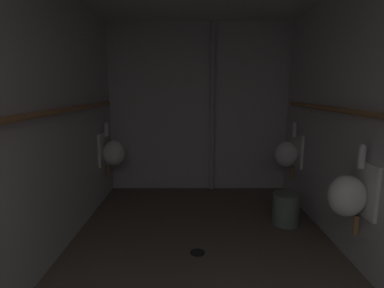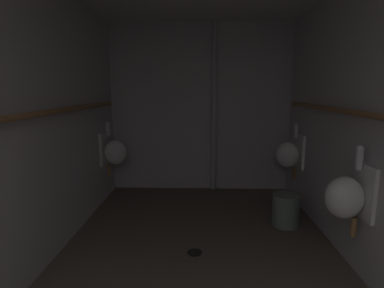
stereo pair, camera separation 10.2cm
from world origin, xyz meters
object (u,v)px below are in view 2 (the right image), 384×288
object	(u,v)px
urinal_right_mid	(347,196)
standpipe_back_wall	(214,109)
urinal_right_far	(289,154)
floor_drain	(195,252)
urinal_left_mid	(114,152)
waste_bin	(286,210)

from	to	relation	value
urinal_right_mid	standpipe_back_wall	bearing A→B (deg)	114.88
urinal_right_far	standpipe_back_wall	size ratio (longest dim) A/B	0.31
urinal_right_far	floor_drain	world-z (taller)	urinal_right_far
urinal_left_mid	standpipe_back_wall	world-z (taller)	standpipe_back_wall
urinal_left_mid	urinal_right_mid	size ratio (longest dim) A/B	1.00
urinal_right_mid	floor_drain	distance (m)	1.42
urinal_right_far	standpipe_back_wall	bearing A→B (deg)	152.33
urinal_right_far	urinal_left_mid	bearing A→B (deg)	177.82
standpipe_back_wall	urinal_right_mid	bearing A→B (deg)	-65.12
floor_drain	urinal_right_far	bearing A→B (deg)	46.70
urinal_right_mid	floor_drain	bearing A→B (deg)	166.38
floor_drain	urinal_left_mid	bearing A→B (deg)	129.28
urinal_right_mid	standpipe_back_wall	size ratio (longest dim) A/B	0.31
urinal_right_mid	urinal_right_far	world-z (taller)	same
urinal_right_far	floor_drain	bearing A→B (deg)	-133.30
urinal_left_mid	urinal_right_far	xyz separation A→B (m)	(2.35, -0.09, 0.00)
urinal_right_mid	standpipe_back_wall	distance (m)	2.37
standpipe_back_wall	urinal_right_far	bearing A→B (deg)	-27.67
urinal_left_mid	standpipe_back_wall	xyz separation A→B (m)	(1.37, 0.42, 0.55)
urinal_right_mid	waste_bin	bearing A→B (deg)	102.60
standpipe_back_wall	floor_drain	xyz separation A→B (m)	(-0.24, -1.80, -1.23)
urinal_right_mid	urinal_left_mid	bearing A→B (deg)	144.47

